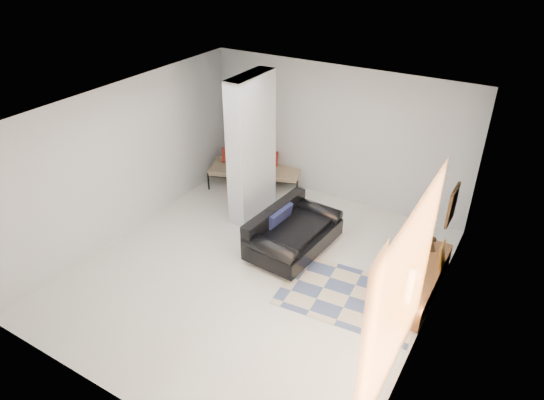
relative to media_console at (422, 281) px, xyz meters
The scene contains 17 objects.
floor 2.68m from the media_console, 160.29° to the right, with size 6.00×6.00×0.00m, color white.
ceiling 3.73m from the media_console, 160.29° to the right, with size 6.00×6.00×0.00m, color white.
wall_back 3.49m from the media_console, 140.23° to the left, with size 6.00×6.00×0.00m, color silver.
wall_front 4.80m from the media_console, 122.85° to the right, with size 6.00×6.00×0.00m, color silver.
wall_left 5.48m from the media_console, behind, with size 6.00×6.00×0.00m, color silver.
wall_right 1.52m from the media_console, 75.72° to the right, with size 6.00×6.00×0.00m, color silver.
partition_column 3.88m from the media_console, 169.10° to the left, with size 0.35×1.20×2.80m, color silver.
hallway_door 5.12m from the media_console, 156.00° to the left, with size 0.85×0.06×2.04m, color silver.
curtain 2.41m from the media_console, 85.83° to the right, with size 2.55×2.55×0.00m, color #FF9C43.
wall_art 1.46m from the media_console, ahead, with size 0.04×0.45×0.55m, color #301E0D.
media_console is the anchor object (origin of this frame).
loveseat 2.34m from the media_console, behind, with size 1.17×1.83×0.76m.
daybed 4.55m from the media_console, 157.91° to the left, with size 2.14×1.47×0.77m.
area_rug 1.17m from the media_console, 142.63° to the right, with size 2.12×1.42×0.01m, color beige.
cylinder_lamp 0.95m from the media_console, 91.40° to the right, with size 0.10×0.10×0.54m, color white.
bronze_figurine 0.69m from the media_console, 94.71° to the left, with size 0.13×0.13×0.26m, color #2F2114, non-canonical shape.
vase 0.39m from the media_console, 101.63° to the right, with size 0.19×0.19×0.20m, color silver.
Camera 1 is at (3.54, -5.44, 5.11)m, focal length 32.00 mm.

